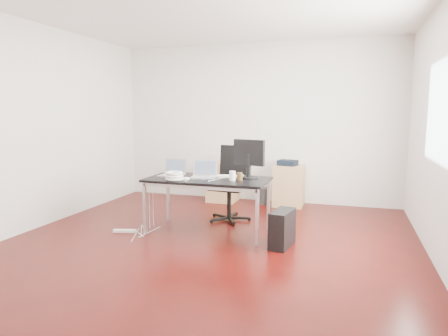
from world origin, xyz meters
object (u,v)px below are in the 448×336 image
(filing_cabinet_left, at_px, (223,182))
(pc_tower, at_px, (282,229))
(desk, at_px, (208,182))
(office_chair, at_px, (231,179))
(filing_cabinet_right, at_px, (289,185))

(filing_cabinet_left, distance_m, pc_tower, 2.58)
(desk, xyz_separation_m, pc_tower, (1.04, -0.29, -0.46))
(pc_tower, bearing_deg, office_chair, 141.99)
(desk, bearing_deg, office_chair, 81.17)
(desk, height_order, office_chair, office_chair)
(desk, height_order, filing_cabinet_right, desk)
(pc_tower, bearing_deg, filing_cabinet_left, 132.88)
(desk, distance_m, filing_cabinet_right, 2.05)
(office_chair, relative_size, filing_cabinet_left, 1.54)
(filing_cabinet_left, bearing_deg, filing_cabinet_right, 0.00)
(desk, xyz_separation_m, office_chair, (0.11, 0.72, -0.07))
(office_chair, relative_size, pc_tower, 2.40)
(filing_cabinet_left, xyz_separation_m, pc_tower, (1.43, -2.15, -0.13))
(desk, bearing_deg, pc_tower, -15.52)
(desk, relative_size, pc_tower, 3.56)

